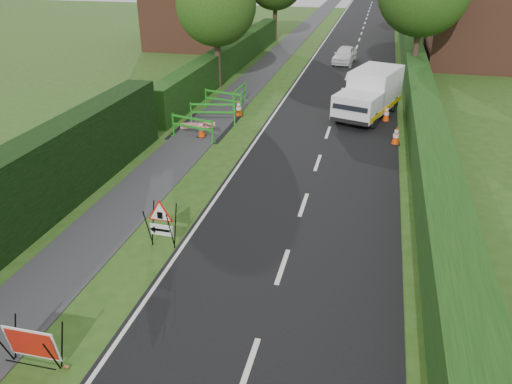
{
  "coord_description": "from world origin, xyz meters",
  "views": [
    {
      "loc": [
        4.36,
        -9.49,
        7.46
      ],
      "look_at": [
        1.38,
        2.69,
        1.21
      ],
      "focal_mm": 35.0,
      "sensor_mm": 36.0,
      "label": 1
    }
  ],
  "objects_px": {
    "red_rect_sign": "(32,344)",
    "hatchback_car": "(345,55)",
    "works_van": "(370,93)",
    "triangle_sign": "(159,220)"
  },
  "relations": [
    {
      "from": "works_van",
      "to": "hatchback_car",
      "type": "relative_size",
      "value": 1.51
    },
    {
      "from": "hatchback_car",
      "to": "red_rect_sign",
      "type": "bearing_deg",
      "value": -90.67
    },
    {
      "from": "red_rect_sign",
      "to": "triangle_sign",
      "type": "relative_size",
      "value": 0.91
    },
    {
      "from": "red_rect_sign",
      "to": "triangle_sign",
      "type": "bearing_deg",
      "value": 80.87
    },
    {
      "from": "red_rect_sign",
      "to": "triangle_sign",
      "type": "height_order",
      "value": "triangle_sign"
    },
    {
      "from": "works_van",
      "to": "hatchback_car",
      "type": "bearing_deg",
      "value": 117.52
    },
    {
      "from": "works_van",
      "to": "red_rect_sign",
      "type": "bearing_deg",
      "value": -90.36
    },
    {
      "from": "red_rect_sign",
      "to": "hatchback_car",
      "type": "relative_size",
      "value": 0.33
    },
    {
      "from": "red_rect_sign",
      "to": "triangle_sign",
      "type": "xyz_separation_m",
      "value": [
        0.69,
        4.58,
        0.32
      ]
    },
    {
      "from": "hatchback_car",
      "to": "triangle_sign",
      "type": "bearing_deg",
      "value": -90.38
    }
  ]
}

